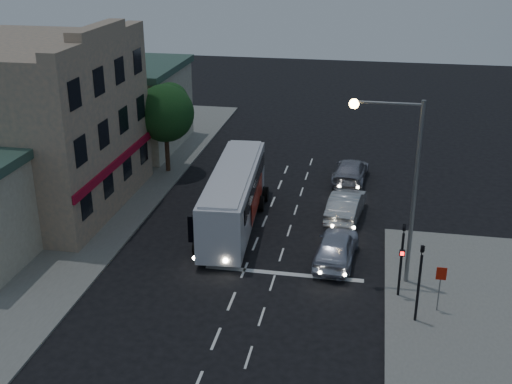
% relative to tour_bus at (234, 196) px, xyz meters
% --- Properties ---
extents(ground, '(120.00, 120.00, 0.00)m').
position_rel_tour_bus_xyz_m(ground, '(1.66, -7.16, -1.87)').
color(ground, black).
extents(sidewalk_far, '(12.00, 50.00, 0.12)m').
position_rel_tour_bus_xyz_m(sidewalk_far, '(-11.34, 0.84, -1.81)').
color(sidewalk_far, slate).
rests_on(sidewalk_far, ground).
extents(road_markings, '(8.00, 30.55, 0.01)m').
position_rel_tour_bus_xyz_m(road_markings, '(2.95, -3.85, -1.86)').
color(road_markings, silver).
rests_on(road_markings, ground).
extents(tour_bus, '(3.10, 11.38, 3.45)m').
position_rel_tour_bus_xyz_m(tour_bus, '(0.00, 0.00, 0.00)').
color(tour_bus, silver).
rests_on(tour_bus, ground).
extents(car_suv, '(2.36, 5.04, 1.67)m').
position_rel_tour_bus_xyz_m(car_suv, '(6.13, -3.36, -1.03)').
color(car_suv, '#B4B9CD').
rests_on(car_suv, ground).
extents(car_sedan_a, '(2.32, 5.19, 1.66)m').
position_rel_tour_bus_xyz_m(car_sedan_a, '(6.33, 2.16, -1.04)').
color(car_sedan_a, silver).
rests_on(car_sedan_a, ground).
extents(car_sedan_b, '(2.52, 5.37, 1.52)m').
position_rel_tour_bus_xyz_m(car_sedan_b, '(6.30, 8.35, -1.11)').
color(car_sedan_b, '#9493A0').
rests_on(car_sedan_b, ground).
extents(traffic_signal_main, '(0.25, 0.35, 4.10)m').
position_rel_tour_bus_xyz_m(traffic_signal_main, '(9.26, -6.38, 0.55)').
color(traffic_signal_main, black).
rests_on(traffic_signal_main, sidewalk_near).
extents(traffic_signal_side, '(0.18, 0.15, 4.10)m').
position_rel_tour_bus_xyz_m(traffic_signal_side, '(9.96, -8.36, 0.55)').
color(traffic_signal_side, black).
rests_on(traffic_signal_side, sidewalk_near).
extents(regulatory_sign, '(0.45, 0.12, 2.20)m').
position_rel_tour_bus_xyz_m(regulatory_sign, '(10.96, -7.39, -0.27)').
color(regulatory_sign, slate).
rests_on(regulatory_sign, sidewalk_near).
extents(streetlight, '(3.32, 0.44, 9.00)m').
position_rel_tour_bus_xyz_m(streetlight, '(9.00, -4.96, 3.87)').
color(streetlight, slate).
rests_on(streetlight, sidewalk_near).
extents(main_building, '(10.12, 12.00, 11.00)m').
position_rel_tour_bus_xyz_m(main_building, '(-12.30, 0.84, 3.29)').
color(main_building, slate).
rests_on(main_building, sidewalk_far).
extents(low_building_north, '(9.40, 9.40, 6.50)m').
position_rel_tour_bus_xyz_m(low_building_north, '(-11.84, 12.84, 1.52)').
color(low_building_north, '#9F9682').
rests_on(low_building_north, sidewalk_far).
extents(street_tree, '(4.00, 4.00, 6.20)m').
position_rel_tour_bus_xyz_m(street_tree, '(-6.55, 7.87, 2.63)').
color(street_tree, black).
rests_on(street_tree, sidewalk_far).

